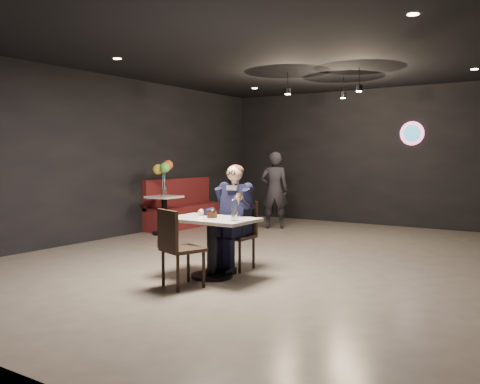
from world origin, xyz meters
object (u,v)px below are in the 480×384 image
Objects in this scene: chair_far at (236,235)px; sundae_glass at (234,213)px; side_table at (164,217)px; passerby at (274,190)px; booth_bench at (185,203)px; chair_near at (183,248)px; main_table at (212,248)px; balloon_vase at (164,192)px; seated_man at (236,216)px.

sundae_glass reaches higher than chair_far.
side_table is 0.43× the size of passerby.
chair_near is at bearing -50.90° from booth_bench.
main_table is at bearing -39.31° from side_table.
passerby is at bearing 127.06° from chair_near.
main_table is 4.62m from booth_bench.
sundae_glass reaches higher than side_table.
chair_near is 5.03m from passerby.
sundae_glass is at bearing -36.57° from balloon_vase.
main_table is at bearing 78.43° from passerby.
passerby reaches higher than sundae_glass.
seated_man is (0.00, 0.55, 0.34)m from main_table.
side_table is (0.30, -1.00, -0.17)m from booth_bench.
sundae_glass is 1.07× the size of balloon_vase.
chair_far is at bearing -41.45° from booth_bench.
booth_bench reaches higher than balloon_vase.
sundae_glass is at bearing -57.91° from chair_far.
booth_bench is at bearing 133.43° from main_table.
chair_far is 3.40m from side_table.
main_table is at bearing -39.31° from balloon_vase.
side_table is (-2.88, 2.91, -0.11)m from chair_near.
seated_man reaches higher than sundae_glass.
main_table reaches higher than side_table.
chair_far is 1.00× the size of chair_near.
side_table is (-3.26, 2.42, -0.49)m from sundae_glass.
balloon_vase is at bearing 140.69° from main_table.
chair_far and chair_near have the same top height.
chair_near reaches higher than balloon_vase.
seated_man is (0.00, 1.10, 0.26)m from chair_near.
chair_near is 5.63× the size of balloon_vase.
booth_bench is at bearing 106.70° from balloon_vase.
booth_bench is at bearing 106.70° from side_table.
balloon_vase is (-2.88, 2.36, 0.46)m from main_table.
side_table is 0.49m from balloon_vase.
balloon_vase is (-3.26, 2.42, -0.01)m from sundae_glass.
sundae_glass reaches higher than balloon_vase.
passerby is (-1.49, 4.79, 0.35)m from chair_near.
seated_man is 3.42m from side_table.
balloon_vase is at bearing 22.72° from passerby.
sundae_glass is 0.25× the size of side_table.
chair_far is at bearing 81.06° from passerby.
booth_bench is (-3.18, 3.91, 0.06)m from chair_near.
booth_bench is 3.01× the size of side_table.
chair_far reaches higher than side_table.
main_table is 0.56m from chair_far.
balloon_vase reaches higher than main_table.
side_table is (-2.88, 1.81, -0.11)m from chair_far.
sundae_glass is 0.08× the size of booth_bench.
booth_bench reaches higher than chair_near.
seated_man is at bearing -32.11° from side_table.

